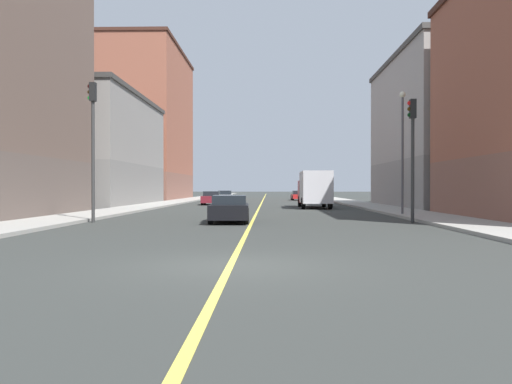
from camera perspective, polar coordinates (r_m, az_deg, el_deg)
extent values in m
plane|color=#313432|center=(11.66, -2.76, -7.86)|extent=(400.00, 400.00, 0.00)
cube|color=#9E9B93|center=(61.17, 9.74, -1.03)|extent=(3.28, 168.00, 0.15)
cube|color=#9E9B93|center=(61.44, -8.44, -1.02)|extent=(3.28, 168.00, 0.15)
cube|color=#E5D14C|center=(60.54, 0.63, -1.10)|extent=(0.16, 154.00, 0.01)
cube|color=gray|center=(48.34, 19.63, 0.78)|extent=(9.23, 18.82, 3.92)
cube|color=#9E9993|center=(48.77, 19.65, 8.13)|extent=(9.23, 18.82, 8.55)
cube|color=#474442|center=(49.57, 19.66, 13.26)|extent=(9.53, 19.12, 0.40)
cube|color=slate|center=(53.48, -16.86, 0.73)|extent=(9.23, 20.54, 3.85)
cube|color=gray|center=(53.74, -16.88, 6.12)|extent=(9.23, 20.54, 6.25)
cube|color=#3B3937|center=(54.16, -16.89, 9.62)|extent=(9.53, 20.84, 0.40)
cube|color=brown|center=(75.70, -11.38, 0.55)|extent=(9.23, 21.80, 3.56)
cube|color=#93513D|center=(76.39, -11.40, 8.19)|extent=(9.23, 21.80, 16.73)
cube|color=#42241B|center=(78.00, -11.41, 14.44)|extent=(9.53, 22.10, 0.40)
cylinder|color=#2D2D2D|center=(26.39, 16.38, 2.20)|extent=(0.16, 0.16, 4.97)
cube|color=black|center=(26.64, 16.40, 8.53)|extent=(0.28, 0.32, 0.90)
sphere|color=red|center=(26.64, 16.06, 9.11)|extent=(0.20, 0.20, 0.20)
sphere|color=#352204|center=(26.60, 16.06, 8.52)|extent=(0.20, 0.20, 0.20)
sphere|color=black|center=(26.56, 16.06, 7.92)|extent=(0.20, 0.20, 0.20)
cylinder|color=#2D2D2D|center=(26.89, -17.01, 3.09)|extent=(0.16, 0.16, 5.84)
cube|color=black|center=(27.26, -17.02, 10.19)|extent=(0.28, 0.32, 0.90)
sphere|color=#320404|center=(27.35, -17.35, 10.72)|extent=(0.20, 0.20, 0.20)
sphere|color=#352204|center=(27.30, -17.35, 10.15)|extent=(0.20, 0.20, 0.20)
sphere|color=green|center=(27.26, -17.35, 9.57)|extent=(0.20, 0.20, 0.20)
cylinder|color=#4C4C51|center=(32.47, 15.37, 3.79)|extent=(0.14, 0.14, 6.83)
sphere|color=#EAEACC|center=(32.87, 15.38, 10.00)|extent=(0.36, 0.36, 0.36)
cube|color=silver|center=(65.56, -3.33, -0.54)|extent=(1.89, 4.25, 0.58)
cube|color=black|center=(65.71, -3.33, -0.07)|extent=(1.60, 2.04, 0.50)
cylinder|color=black|center=(66.90, -3.96, -0.68)|extent=(0.24, 0.65, 0.64)
cylinder|color=black|center=(66.83, -2.60, -0.68)|extent=(0.24, 0.65, 0.64)
cylinder|color=black|center=(64.30, -4.10, -0.73)|extent=(0.24, 0.65, 0.64)
cylinder|color=black|center=(64.22, -2.68, -0.73)|extent=(0.24, 0.65, 0.64)
cube|color=maroon|center=(52.10, -4.77, -0.77)|extent=(1.87, 4.60, 0.65)
cube|color=black|center=(52.29, -4.76, -0.17)|extent=(1.58, 2.11, 0.44)
cylinder|color=black|center=(53.57, -5.49, -0.97)|extent=(0.24, 0.65, 0.64)
cylinder|color=black|center=(53.46, -3.83, -0.98)|extent=(0.24, 0.65, 0.64)
cylinder|color=black|center=(50.77, -5.77, -1.06)|extent=(0.24, 0.65, 0.64)
cylinder|color=black|center=(50.65, -4.01, -1.06)|extent=(0.24, 0.65, 0.64)
cube|color=black|center=(25.85, -2.84, -2.03)|extent=(1.97, 4.59, 0.66)
cube|color=black|center=(25.90, -2.83, -0.83)|extent=(1.67, 2.27, 0.42)
cylinder|color=black|center=(27.30, -4.45, -2.39)|extent=(0.24, 0.65, 0.64)
cylinder|color=black|center=(27.24, -0.99, -2.39)|extent=(0.24, 0.65, 0.64)
cylinder|color=black|center=(24.51, -4.89, -2.72)|extent=(0.24, 0.65, 0.64)
cylinder|color=black|center=(24.44, -1.04, -2.73)|extent=(0.24, 0.65, 0.64)
cube|color=red|center=(70.70, 4.58, -0.47)|extent=(1.95, 4.58, 0.55)
cube|color=black|center=(70.66, 4.58, -0.05)|extent=(1.66, 1.95, 0.48)
cylinder|color=black|center=(72.04, 3.83, -0.60)|extent=(0.24, 0.65, 0.64)
cylinder|color=black|center=(72.18, 5.14, -0.59)|extent=(0.24, 0.65, 0.64)
cylinder|color=black|center=(69.24, 3.99, -0.64)|extent=(0.24, 0.65, 0.64)
cylinder|color=black|center=(69.39, 5.36, -0.64)|extent=(0.24, 0.65, 0.64)
cube|color=maroon|center=(47.20, 5.94, 0.04)|extent=(2.29, 2.20, 1.93)
cube|color=silver|center=(43.04, 6.37, 0.52)|extent=(2.29, 5.19, 2.52)
cylinder|color=black|center=(46.75, 4.70, -1.03)|extent=(0.30, 0.90, 0.90)
cylinder|color=black|center=(46.92, 7.25, -1.03)|extent=(0.30, 0.90, 0.90)
cylinder|color=black|center=(41.89, 5.08, -1.21)|extent=(0.30, 0.90, 0.90)
cylinder|color=black|center=(42.07, 7.92, -1.20)|extent=(0.30, 0.90, 0.90)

